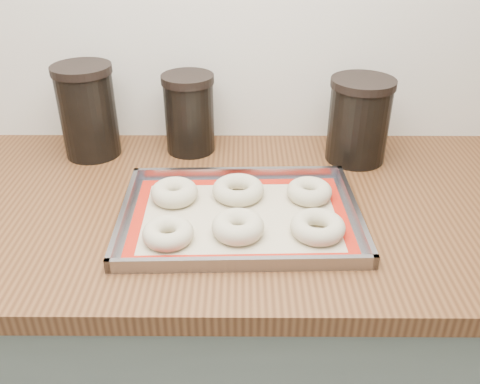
{
  "coord_description": "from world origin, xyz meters",
  "views": [
    {
      "loc": [
        -0.06,
        0.77,
        1.45
      ],
      "look_at": [
        -0.06,
        1.61,
        0.96
      ],
      "focal_mm": 38.0,
      "sensor_mm": 36.0,
      "label": 1
    }
  ],
  "objects_px": {
    "canister_left": "(88,111)",
    "baking_tray": "(240,215)",
    "bagel_front_mid": "(238,227)",
    "bagel_back_mid": "(238,190)",
    "canister_mid": "(189,113)",
    "bagel_front_right": "(318,227)",
    "bagel_back_right": "(309,191)",
    "bagel_back_left": "(174,192)",
    "canister_right": "(359,120)",
    "bagel_front_left": "(168,233)"
  },
  "relations": [
    {
      "from": "baking_tray",
      "to": "bagel_front_left",
      "type": "distance_m",
      "value": 0.15
    },
    {
      "from": "bagel_front_mid",
      "to": "bagel_back_left",
      "type": "distance_m",
      "value": 0.18
    },
    {
      "from": "baking_tray",
      "to": "canister_left",
      "type": "xyz_separation_m",
      "value": [
        -0.36,
        0.29,
        0.1
      ]
    },
    {
      "from": "bagel_front_left",
      "to": "canister_left",
      "type": "distance_m",
      "value": 0.44
    },
    {
      "from": "bagel_back_right",
      "to": "canister_left",
      "type": "relative_size",
      "value": 0.42
    },
    {
      "from": "baking_tray",
      "to": "canister_right",
      "type": "height_order",
      "value": "canister_right"
    },
    {
      "from": "bagel_back_mid",
      "to": "canister_mid",
      "type": "distance_m",
      "value": 0.27
    },
    {
      "from": "bagel_front_right",
      "to": "canister_left",
      "type": "distance_m",
      "value": 0.62
    },
    {
      "from": "baking_tray",
      "to": "bagel_back_mid",
      "type": "height_order",
      "value": "bagel_back_mid"
    },
    {
      "from": "bagel_back_left",
      "to": "bagel_back_mid",
      "type": "bearing_deg",
      "value": 6.26
    },
    {
      "from": "bagel_front_right",
      "to": "canister_right",
      "type": "distance_m",
      "value": 0.36
    },
    {
      "from": "bagel_front_left",
      "to": "canister_mid",
      "type": "distance_m",
      "value": 0.4
    },
    {
      "from": "bagel_front_mid",
      "to": "bagel_back_right",
      "type": "bearing_deg",
      "value": 41.86
    },
    {
      "from": "bagel_back_left",
      "to": "canister_mid",
      "type": "distance_m",
      "value": 0.26
    },
    {
      "from": "bagel_front_left",
      "to": "bagel_back_left",
      "type": "bearing_deg",
      "value": 92.07
    },
    {
      "from": "bagel_back_left",
      "to": "bagel_back_mid",
      "type": "relative_size",
      "value": 0.9
    },
    {
      "from": "canister_mid",
      "to": "bagel_front_right",
      "type": "bearing_deg",
      "value": -54.2
    },
    {
      "from": "bagel_front_right",
      "to": "bagel_back_right",
      "type": "xyz_separation_m",
      "value": [
        -0.0,
        0.13,
        0.0
      ]
    },
    {
      "from": "canister_right",
      "to": "bagel_front_mid",
      "type": "bearing_deg",
      "value": -130.36
    },
    {
      "from": "baking_tray",
      "to": "canister_mid",
      "type": "bearing_deg",
      "value": 111.71
    },
    {
      "from": "baking_tray",
      "to": "canister_mid",
      "type": "distance_m",
      "value": 0.34
    },
    {
      "from": "canister_mid",
      "to": "bagel_back_mid",
      "type": "bearing_deg",
      "value": -63.14
    },
    {
      "from": "bagel_front_mid",
      "to": "canister_right",
      "type": "distance_m",
      "value": 0.43
    },
    {
      "from": "bagel_front_mid",
      "to": "canister_mid",
      "type": "relative_size",
      "value": 0.51
    },
    {
      "from": "canister_right",
      "to": "bagel_back_mid",
      "type": "bearing_deg",
      "value": -145.89
    },
    {
      "from": "bagel_back_mid",
      "to": "canister_mid",
      "type": "height_order",
      "value": "canister_mid"
    },
    {
      "from": "bagel_front_left",
      "to": "bagel_back_right",
      "type": "distance_m",
      "value": 0.31
    },
    {
      "from": "bagel_front_mid",
      "to": "bagel_back_left",
      "type": "bearing_deg",
      "value": 136.86
    },
    {
      "from": "bagel_front_left",
      "to": "canister_left",
      "type": "xyz_separation_m",
      "value": [
        -0.23,
        0.37,
        0.09
      ]
    },
    {
      "from": "bagel_back_right",
      "to": "baking_tray",
      "type": "bearing_deg",
      "value": -154.6
    },
    {
      "from": "baking_tray",
      "to": "bagel_front_mid",
      "type": "relative_size",
      "value": 4.83
    },
    {
      "from": "canister_left",
      "to": "canister_right",
      "type": "bearing_deg",
      "value": -2.21
    },
    {
      "from": "bagel_front_left",
      "to": "canister_mid",
      "type": "relative_size",
      "value": 0.49
    },
    {
      "from": "bagel_front_mid",
      "to": "bagel_front_left",
      "type": "bearing_deg",
      "value": -171.79
    },
    {
      "from": "bagel_front_right",
      "to": "bagel_back_left",
      "type": "distance_m",
      "value": 0.3
    },
    {
      "from": "bagel_front_right",
      "to": "canister_left",
      "type": "xyz_separation_m",
      "value": [
        -0.5,
        0.35,
        0.09
      ]
    },
    {
      "from": "baking_tray",
      "to": "bagel_front_right",
      "type": "height_order",
      "value": "bagel_front_right"
    },
    {
      "from": "bagel_front_left",
      "to": "bagel_back_left",
      "type": "relative_size",
      "value": 0.97
    },
    {
      "from": "bagel_back_right",
      "to": "canister_left",
      "type": "distance_m",
      "value": 0.55
    },
    {
      "from": "canister_right",
      "to": "canister_mid",
      "type": "bearing_deg",
      "value": 173.22
    },
    {
      "from": "canister_left",
      "to": "bagel_front_right",
      "type": "bearing_deg",
      "value": -34.63
    },
    {
      "from": "baking_tray",
      "to": "bagel_back_left",
      "type": "bearing_deg",
      "value": 155.92
    },
    {
      "from": "bagel_front_mid",
      "to": "bagel_back_right",
      "type": "distance_m",
      "value": 0.2
    },
    {
      "from": "canister_left",
      "to": "baking_tray",
      "type": "bearing_deg",
      "value": -38.64
    },
    {
      "from": "bagel_back_right",
      "to": "canister_left",
      "type": "xyz_separation_m",
      "value": [
        -0.5,
        0.22,
        0.09
      ]
    },
    {
      "from": "bagel_back_left",
      "to": "canister_mid",
      "type": "bearing_deg",
      "value": 87.35
    },
    {
      "from": "bagel_back_mid",
      "to": "canister_mid",
      "type": "bearing_deg",
      "value": 116.86
    },
    {
      "from": "canister_left",
      "to": "bagel_back_right",
      "type": "bearing_deg",
      "value": -23.62
    },
    {
      "from": "bagel_front_mid",
      "to": "bagel_back_mid",
      "type": "xyz_separation_m",
      "value": [
        -0.0,
        0.14,
        -0.0
      ]
    },
    {
      "from": "bagel_front_mid",
      "to": "canister_left",
      "type": "relative_size",
      "value": 0.44
    }
  ]
}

